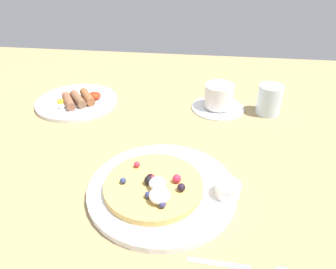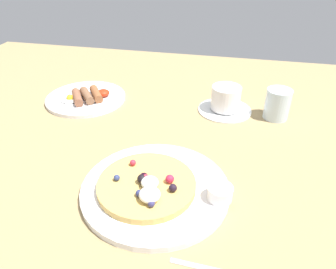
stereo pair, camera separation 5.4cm
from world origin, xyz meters
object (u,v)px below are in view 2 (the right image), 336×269
pancake_plate (155,189)px  syrup_ramekin (220,193)px  coffee_cup (226,97)px  breakfast_plate (86,98)px  water_glass (277,104)px  coffee_saucer (225,109)px

pancake_plate → syrup_ramekin: size_ratio=6.17×
syrup_ramekin → coffee_cup: 36.93cm
breakfast_plate → water_glass: 54.48cm
pancake_plate → water_glass: (24.32, 35.00, 3.38)cm
pancake_plate → coffee_cup: bearing=73.3°
breakfast_plate → water_glass: bearing=1.1°
pancake_plate → coffee_saucer: bearing=73.3°
syrup_ramekin → coffee_saucer: (-1.43, 36.71, -2.30)cm
coffee_cup → breakfast_plate: bearing=-177.0°
coffee_saucer → coffee_cup: coffee_cup is taller
coffee_saucer → pancake_plate: bearing=-106.7°
breakfast_plate → coffee_saucer: (40.83, 2.00, -0.12)cm
syrup_ramekin → coffee_saucer: 36.81cm
syrup_ramekin → coffee_cup: coffee_cup is taller
pancake_plate → syrup_ramekin: (12.22, -0.73, 2.04)cm
coffee_saucer → water_glass: (13.53, -0.99, 3.63)cm
syrup_ramekin → pancake_plate: bearing=176.6°
pancake_plate → syrup_ramekin: bearing=-3.4°
coffee_cup → water_glass: water_glass is taller
breakfast_plate → coffee_cup: 41.06cm
coffee_saucer → coffee_cup: bearing=82.8°
coffee_cup → syrup_ramekin: bearing=-87.8°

